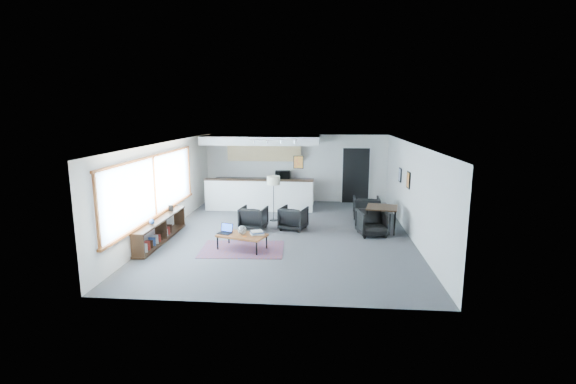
# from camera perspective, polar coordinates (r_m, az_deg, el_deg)

# --- Properties ---
(room) EXTENTS (7.02, 9.02, 2.62)m
(room) POSITION_cam_1_polar(r_m,az_deg,el_deg) (11.78, -0.32, 0.37)
(room) COLOR #4D4D50
(room) RESTS_ON ground
(window) EXTENTS (0.10, 5.95, 1.66)m
(window) POSITION_cam_1_polar(r_m,az_deg,el_deg) (11.72, -17.84, 0.55)
(window) COLOR #8CBFFF
(window) RESTS_ON room
(console) EXTENTS (0.35, 3.00, 0.80)m
(console) POSITION_cam_1_polar(r_m,az_deg,el_deg) (11.77, -17.06, -5.01)
(console) COLOR #311E11
(console) RESTS_ON floor
(kitchenette) EXTENTS (4.20, 1.96, 2.60)m
(kitchenette) POSITION_cam_1_polar(r_m,az_deg,el_deg) (15.55, -3.51, 3.22)
(kitchenette) COLOR white
(kitchenette) RESTS_ON floor
(doorway) EXTENTS (1.10, 0.12, 2.15)m
(doorway) POSITION_cam_1_polar(r_m,az_deg,el_deg) (16.18, 9.23, 2.32)
(doorway) COLOR black
(doorway) RESTS_ON room
(track_light) EXTENTS (1.60, 0.07, 0.15)m
(track_light) POSITION_cam_1_polar(r_m,az_deg,el_deg) (13.86, -1.96, 7.07)
(track_light) COLOR silver
(track_light) RESTS_ON room
(wall_art_lower) EXTENTS (0.03, 0.38, 0.48)m
(wall_art_lower) POSITION_cam_1_polar(r_m,az_deg,el_deg) (12.33, 16.13, 1.59)
(wall_art_lower) COLOR black
(wall_art_lower) RESTS_ON room
(wall_art_upper) EXTENTS (0.03, 0.34, 0.44)m
(wall_art_upper) POSITION_cam_1_polar(r_m,az_deg,el_deg) (13.60, 15.07, 2.27)
(wall_art_upper) COLOR black
(wall_art_upper) RESTS_ON room
(kilim_rug) EXTENTS (2.17, 1.54, 0.01)m
(kilim_rug) POSITION_cam_1_polar(r_m,az_deg,el_deg) (10.81, -6.27, -7.77)
(kilim_rug) COLOR #5C3448
(kilim_rug) RESTS_ON floor
(coffee_table) EXTENTS (1.35, 0.99, 0.39)m
(coffee_table) POSITION_cam_1_polar(r_m,az_deg,el_deg) (10.71, -6.31, -5.95)
(coffee_table) COLOR brown
(coffee_table) RESTS_ON floor
(laptop) EXTENTS (0.40, 0.36, 0.24)m
(laptop) POSITION_cam_1_polar(r_m,az_deg,el_deg) (10.86, -8.50, -5.21)
(laptop) COLOR black
(laptop) RESTS_ON coffee_table
(ceramic_pot) EXTENTS (0.23, 0.23, 0.23)m
(ceramic_pot) POSITION_cam_1_polar(r_m,az_deg,el_deg) (10.68, -6.31, -5.19)
(ceramic_pot) COLOR gray
(ceramic_pot) RESTS_ON coffee_table
(book_stack) EXTENTS (0.40, 0.37, 0.10)m
(book_stack) POSITION_cam_1_polar(r_m,az_deg,el_deg) (10.66, -4.26, -5.56)
(book_stack) COLOR silver
(book_stack) RESTS_ON coffee_table
(coaster) EXTENTS (0.11, 0.11, 0.01)m
(coaster) POSITION_cam_1_polar(r_m,az_deg,el_deg) (10.52, -5.94, -6.07)
(coaster) COLOR #E5590C
(coaster) RESTS_ON coffee_table
(armchair_left) EXTENTS (0.83, 0.79, 0.76)m
(armchair_left) POSITION_cam_1_polar(r_m,az_deg,el_deg) (12.46, -4.74, -3.42)
(armchair_left) COLOR black
(armchair_left) RESTS_ON floor
(armchair_right) EXTENTS (0.89, 0.86, 0.75)m
(armchair_right) POSITION_cam_1_polar(r_m,az_deg,el_deg) (12.42, 0.74, -3.44)
(armchair_right) COLOR black
(armchair_right) RESTS_ON floor
(floor_lamp) EXTENTS (0.50, 0.50, 1.45)m
(floor_lamp) POSITION_cam_1_polar(r_m,az_deg,el_deg) (13.25, -2.01, 1.37)
(floor_lamp) COLOR black
(floor_lamp) RESTS_ON floor
(dining_table) EXTENTS (1.02, 1.02, 0.73)m
(dining_table) POSITION_cam_1_polar(r_m,az_deg,el_deg) (12.48, 12.71, -2.27)
(dining_table) COLOR #311E11
(dining_table) RESTS_ON floor
(dining_chair_near) EXTENTS (0.78, 0.74, 0.69)m
(dining_chair_near) POSITION_cam_1_polar(r_m,az_deg,el_deg) (12.07, 11.46, -4.25)
(dining_chair_near) COLOR black
(dining_chair_near) RESTS_ON floor
(dining_chair_far) EXTENTS (0.72, 0.68, 0.72)m
(dining_chair_far) POSITION_cam_1_polar(r_m,az_deg,el_deg) (13.71, 10.65, -2.32)
(dining_chair_far) COLOR black
(dining_chair_far) RESTS_ON floor
(microwave) EXTENTS (0.57, 0.34, 0.38)m
(microwave) POSITION_cam_1_polar(r_m,az_deg,el_deg) (15.93, -0.75, 2.49)
(microwave) COLOR black
(microwave) RESTS_ON kitchenette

